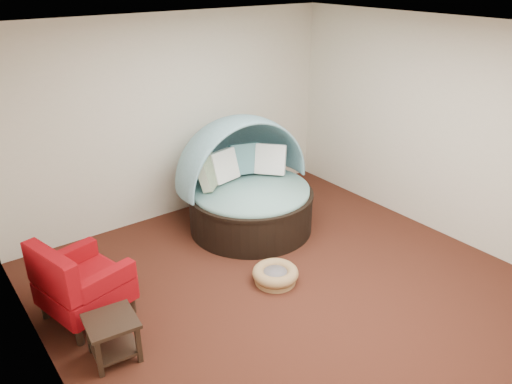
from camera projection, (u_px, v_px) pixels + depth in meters
floor at (289, 288)px, 5.66m from camera, size 5.00×5.00×0.00m
wall_back at (175, 118)px, 6.89m from camera, size 5.00×0.00×5.00m
wall_left at (38, 252)px, 3.71m from camera, size 0.00×5.00×5.00m
wall_right at (440, 129)px, 6.43m from camera, size 0.00×5.00×5.00m
ceiling at (298, 31)px, 4.49m from camera, size 5.00×5.00×0.00m
canopy_daybed at (247, 178)px, 6.72m from camera, size 1.88×1.78×1.55m
pet_basket at (275, 275)px, 5.73m from camera, size 0.59×0.59×0.19m
red_armchair at (79, 284)px, 5.01m from camera, size 0.94×0.94×0.92m
side_table at (113, 333)px, 4.56m from camera, size 0.49×0.49×0.43m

